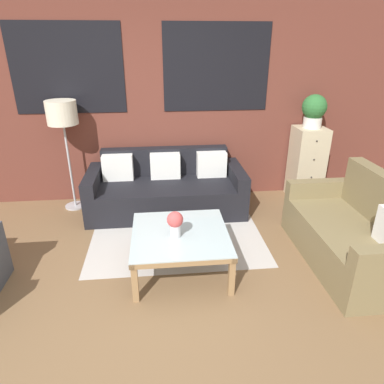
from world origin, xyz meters
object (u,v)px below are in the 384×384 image
(coffee_table, at_px, (180,238))
(floor_lamp, at_px, (62,117))
(couch_dark, at_px, (166,190))
(drawer_cabinet, at_px, (306,163))
(potted_plant, at_px, (314,110))
(settee_vintage, at_px, (354,235))
(flower_vase, at_px, (175,223))

(coffee_table, height_order, floor_lamp, floor_lamp)
(couch_dark, xyz_separation_m, coffee_table, (0.09, -1.38, 0.07))
(drawer_cabinet, relative_size, potted_plant, 2.32)
(coffee_table, distance_m, drawer_cabinet, 2.50)
(drawer_cabinet, height_order, potted_plant, potted_plant)
(couch_dark, bearing_deg, settee_vintage, -37.52)
(floor_lamp, bearing_deg, coffee_table, -49.27)
(couch_dark, xyz_separation_m, flower_vase, (0.04, -1.45, 0.28))
(settee_vintage, xyz_separation_m, floor_lamp, (-3.13, 1.62, 0.94))
(couch_dark, xyz_separation_m, settee_vintage, (1.86, -1.43, 0.03))
(floor_lamp, relative_size, drawer_cabinet, 1.40)
(settee_vintage, relative_size, flower_vase, 6.07)
(settee_vintage, distance_m, floor_lamp, 3.65)
(floor_lamp, bearing_deg, potted_plant, 0.02)
(couch_dark, height_order, flower_vase, couch_dark)
(settee_vintage, relative_size, potted_plant, 3.53)
(floor_lamp, distance_m, drawer_cabinet, 3.36)
(drawer_cabinet, xyz_separation_m, potted_plant, (-0.00, 0.00, 0.76))
(flower_vase, bearing_deg, coffee_table, 52.28)
(settee_vintage, distance_m, flower_vase, 1.84)
(floor_lamp, relative_size, potted_plant, 3.26)
(couch_dark, height_order, potted_plant, potted_plant)
(settee_vintage, xyz_separation_m, flower_vase, (-1.82, -0.02, 0.26))
(couch_dark, distance_m, flower_vase, 1.47)
(floor_lamp, height_order, flower_vase, floor_lamp)
(coffee_table, bearing_deg, couch_dark, 93.78)
(potted_plant, bearing_deg, drawer_cabinet, -90.00)
(couch_dark, relative_size, settee_vintage, 1.30)
(coffee_table, relative_size, floor_lamp, 0.64)
(floor_lamp, bearing_deg, settee_vintage, -27.44)
(drawer_cabinet, distance_m, potted_plant, 0.76)
(settee_vintage, height_order, floor_lamp, floor_lamp)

